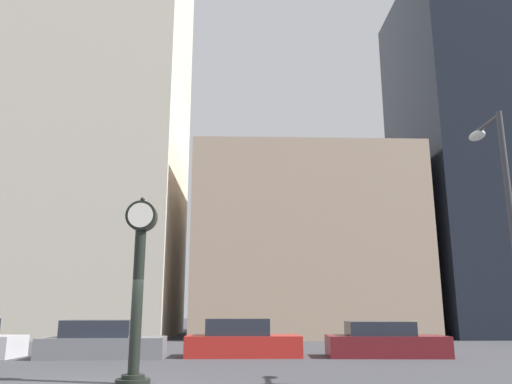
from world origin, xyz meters
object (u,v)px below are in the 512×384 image
Objects in this scene: car_red at (242,341)px; car_maroon at (385,342)px; car_grey at (102,342)px; street_lamp_right at (501,202)px; street_clock at (138,282)px.

car_red reaches higher than car_maroon.
car_grey is 14.58m from street_lamp_right.
car_maroon is at bearing -2.93° from car_red.
street_lamp_right is at bearing -7.77° from street_clock.
car_grey is at bearing -175.21° from car_red.
street_clock is 1.00× the size of car_grey.
street_clock is at bearing -72.22° from car_grey.
car_grey is at bearing 145.27° from street_lamp_right.
car_maroon is (5.51, -0.30, -0.04)m from car_red.
car_maroon is at bearing 40.20° from street_clock.
street_lamp_right reaches higher than car_red.
street_lamp_right is at bearing -81.36° from car_maroon.
street_clock is 9.25m from street_lamp_right.
street_lamp_right reaches higher than car_maroon.
street_lamp_right is (8.98, -1.22, 1.88)m from street_clock.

